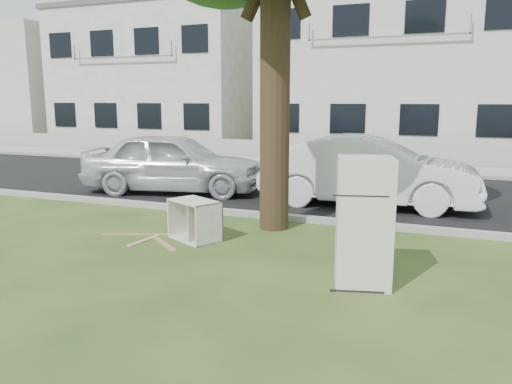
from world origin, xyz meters
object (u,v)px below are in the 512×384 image
at_px(fridge, 364,222).
at_px(car_center, 369,171).
at_px(car_left, 173,162).
at_px(cabinet, 195,220).

relative_size(fridge, car_center, 0.35).
distance_m(fridge, car_left, 7.44).
relative_size(fridge, car_left, 0.36).
bearing_deg(car_center, cabinet, 147.68).
distance_m(fridge, car_center, 5.02).
bearing_deg(car_left, fridge, -142.62).
relative_size(cabinet, car_left, 0.19).
xyz_separation_m(fridge, car_center, (-0.71, 4.97, -0.05)).
relative_size(car_center, car_left, 1.04).
xyz_separation_m(cabinet, car_center, (2.32, 3.89, 0.44)).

